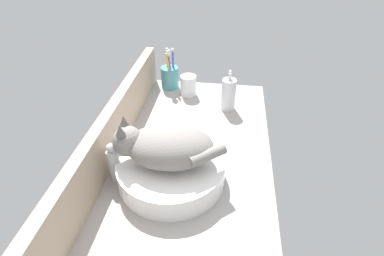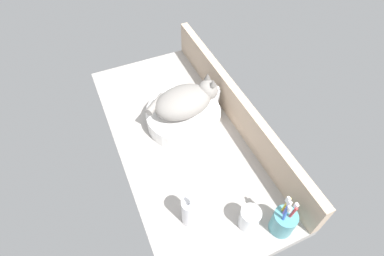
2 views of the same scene
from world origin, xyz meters
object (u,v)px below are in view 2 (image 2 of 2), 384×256
Objects in this scene: soap_dispenser at (190,211)px; water_glass at (249,219)px; faucet at (214,98)px; cat at (186,100)px; sink_basin at (183,117)px; toothbrush_cup at (283,221)px.

soap_dispenser is 1.84× the size of water_glass.
soap_dispenser reaches higher than faucet.
cat is 1.96× the size of soap_dispenser.
sink_basin is 2.39× the size of faucet.
sink_basin is 1.00× the size of cat.
faucet is at bearing 145.19° from soap_dispenser.
water_glass is at bearing -13.83° from faucet.
soap_dispenser reaches higher than water_glass.
cat reaches higher than water_glass.
soap_dispenser is at bearing -19.93° from sink_basin.
soap_dispenser is 20.38cm from water_glass.
toothbrush_cup is (58.27, 10.35, -7.66)cm from cat.
water_glass is (54.31, -13.37, -3.44)cm from faucet.
cat is 1.74× the size of toothbrush_cup.
cat reaches higher than sink_basin.
toothbrush_cup reaches higher than soap_dispenser.
soap_dispenser is (43.02, -16.88, -6.35)cm from cat.
faucet is 0.82× the size of soap_dispenser.
cat is 15.53cm from faucet.
cat reaches higher than toothbrush_cup.
water_glass is at bearing 61.99° from soap_dispenser.
water_glass is (9.47, 17.81, -2.87)cm from soap_dispenser.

